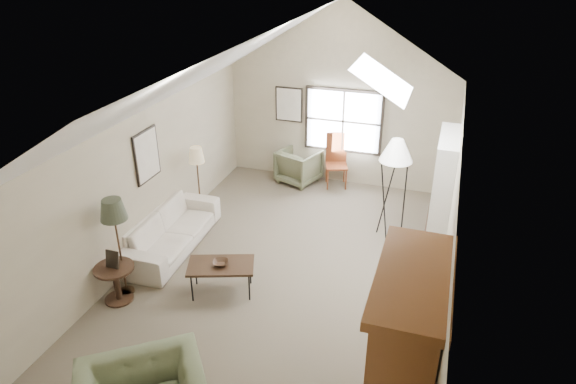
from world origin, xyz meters
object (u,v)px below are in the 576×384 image
(armoire, at_px, (403,362))
(side_chair, at_px, (337,161))
(coffee_table, at_px, (222,278))
(armchair_far, at_px, (299,166))
(sofa, at_px, (170,230))
(side_table, at_px, (117,283))

(armoire, relative_size, side_chair, 1.84)
(armoire, height_order, coffee_table, armoire)
(armoire, distance_m, armchair_far, 6.79)
(armoire, bearing_deg, armchair_far, 116.26)
(armchair_far, xyz_separation_m, coffee_table, (0.05, -4.28, -0.12))
(armchair_far, height_order, side_chair, side_chair)
(armoire, bearing_deg, sofa, 148.38)
(sofa, distance_m, side_chair, 4.09)
(armoire, height_order, armchair_far, armoire)
(armchair_far, height_order, side_table, armchair_far)
(armoire, distance_m, sofa, 5.20)
(side_table, bearing_deg, side_chair, 65.77)
(armchair_far, distance_m, side_table, 5.15)
(sofa, xyz_separation_m, coffee_table, (1.44, -0.92, -0.09))
(armoire, distance_m, side_chair, 6.48)
(side_table, height_order, side_chair, side_chair)
(coffee_table, height_order, side_table, side_table)
(armoire, distance_m, coffee_table, 3.53)
(armchair_far, bearing_deg, sofa, 86.87)
(armoire, height_order, side_table, armoire)
(coffee_table, distance_m, side_table, 1.60)
(armoire, height_order, side_chair, armoire)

